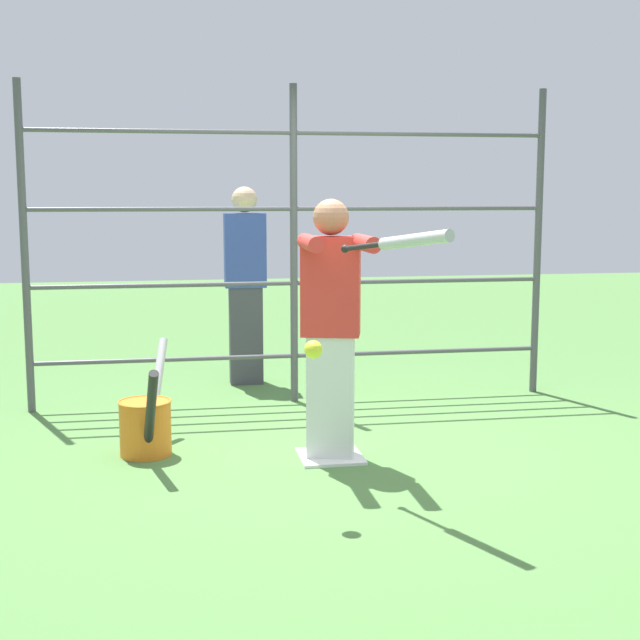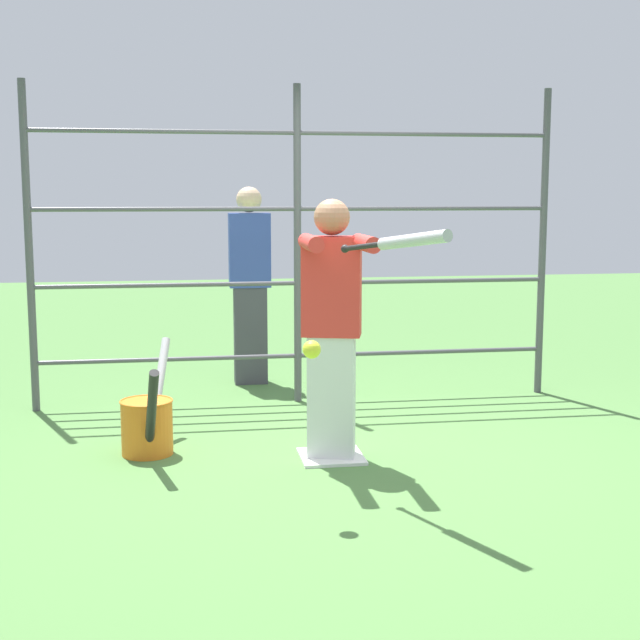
% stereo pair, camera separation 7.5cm
% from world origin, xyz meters
% --- Properties ---
extents(ground_plane, '(24.00, 24.00, 0.00)m').
position_xyz_m(ground_plane, '(0.00, 0.00, 0.00)').
color(ground_plane, '#4C7A3D').
extents(home_plate, '(0.40, 0.40, 0.02)m').
position_xyz_m(home_plate, '(0.00, 0.00, 0.01)').
color(home_plate, white).
rests_on(home_plate, ground).
extents(fence_backstop, '(4.19, 0.06, 2.53)m').
position_xyz_m(fence_backstop, '(0.00, -1.60, 1.26)').
color(fence_backstop, '#4C4C51').
rests_on(fence_backstop, ground).
extents(batter, '(0.41, 0.63, 1.65)m').
position_xyz_m(batter, '(0.00, 0.02, 0.89)').
color(batter, silver).
rests_on(batter, ground).
extents(baseball_bat_swinging, '(0.41, 0.85, 0.17)m').
position_xyz_m(baseball_bat_swinging, '(-0.22, 0.94, 1.44)').
color(baseball_bat_swinging, black).
extents(softball_in_flight, '(0.10, 0.10, 0.10)m').
position_xyz_m(softball_in_flight, '(0.27, 0.95, 0.88)').
color(softball_in_flight, yellow).
extents(bat_bucket, '(0.34, 1.14, 0.68)m').
position_xyz_m(bat_bucket, '(1.16, -0.28, 0.20)').
color(bat_bucket, orange).
rests_on(bat_bucket, ground).
extents(bystander_behind_fence, '(0.36, 0.22, 1.74)m').
position_xyz_m(bystander_behind_fence, '(0.32, -2.36, 0.91)').
color(bystander_behind_fence, '#3F3F47').
rests_on(bystander_behind_fence, ground).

